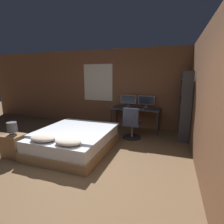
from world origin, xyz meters
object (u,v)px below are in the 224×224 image
object	(u,v)px
nightstand	(14,146)
monitor_right	(146,101)
keyboard	(134,109)
bedside_lamp	(12,127)
desk	(135,111)
bed	(75,140)
computer_mouse	(143,109)
monitor_left	(128,100)
bookshelf	(185,104)
office_chair	(132,126)

from	to	relation	value
nightstand	monitor_right	xyz separation A→B (m)	(2.46, 3.05, 0.73)
keyboard	bedside_lamp	bearing A→B (deg)	-129.77
keyboard	desk	bearing A→B (deg)	90.00
bed	computer_mouse	distance (m)	2.34
monitor_right	keyboard	distance (m)	0.60
bed	computer_mouse	world-z (taller)	computer_mouse
bed	monitor_left	size ratio (longest dim) A/B	3.66
bookshelf	nightstand	bearing A→B (deg)	-145.83
bed	monitor_right	distance (m)	2.78
nightstand	bed	bearing A→B (deg)	33.81
keyboard	computer_mouse	bearing A→B (deg)	0.00
bed	monitor_left	xyz separation A→B (m)	(0.75, 2.31, 0.72)
keyboard	office_chair	world-z (taller)	office_chair
bed	desk	bearing A→B (deg)	63.17
bookshelf	monitor_right	bearing A→B (deg)	153.37
bed	bookshelf	bearing A→B (deg)	34.32
desk	keyboard	world-z (taller)	keyboard
nightstand	desk	xyz separation A→B (m)	(2.15, 2.82, 0.41)
keyboard	computer_mouse	world-z (taller)	computer_mouse
bed	office_chair	bearing A→B (deg)	48.50
keyboard	computer_mouse	xyz separation A→B (m)	(0.28, 0.00, 0.01)
monitor_right	keyboard	size ratio (longest dim) A/B	1.39
keyboard	bookshelf	bearing A→B (deg)	-4.81
monitor_left	computer_mouse	xyz separation A→B (m)	(0.59, -0.46, -0.21)
bed	bookshelf	xyz separation A→B (m)	(2.53, 1.73, 0.77)
monitor_right	desk	bearing A→B (deg)	-142.33
desk	office_chair	distance (m)	0.87
bedside_lamp	keyboard	bearing A→B (deg)	50.23
nightstand	office_chair	world-z (taller)	office_chair
monitor_right	office_chair	distance (m)	1.23
keyboard	office_chair	xyz separation A→B (m)	(0.07, -0.58, -0.39)
computer_mouse	bookshelf	xyz separation A→B (m)	(1.19, -0.12, 0.26)
bookshelf	keyboard	bearing A→B (deg)	175.19
desk	office_chair	bearing A→B (deg)	-85.28
nightstand	keyboard	world-z (taller)	keyboard
monitor_left	office_chair	xyz separation A→B (m)	(0.37, -1.05, -0.61)
office_chair	bookshelf	size ratio (longest dim) A/B	0.48
computer_mouse	office_chair	world-z (taller)	office_chair
office_chair	bookshelf	world-z (taller)	bookshelf
nightstand	bookshelf	world-z (taller)	bookshelf
monitor_left	office_chair	distance (m)	1.27
nightstand	bookshelf	bearing A→B (deg)	34.17
bookshelf	desk	bearing A→B (deg)	166.49
bed	computer_mouse	bearing A→B (deg)	54.15
nightstand	desk	bearing A→B (deg)	52.61
desk	bookshelf	xyz separation A→B (m)	(1.48, -0.35, 0.36)
bed	nightstand	xyz separation A→B (m)	(-1.10, -0.74, -0.01)
monitor_left	monitor_right	xyz separation A→B (m)	(0.61, 0.00, 0.00)
monitor_left	bookshelf	distance (m)	1.87
monitor_right	bookshelf	bearing A→B (deg)	-26.63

